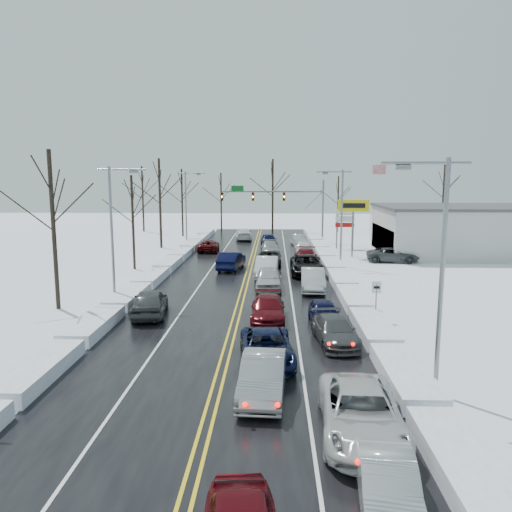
{
  "coord_description": "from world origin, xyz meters",
  "views": [
    {
      "loc": [
        2.24,
        -36.45,
        8.29
      ],
      "look_at": [
        0.91,
        0.22,
        2.5
      ],
      "focal_mm": 35.0,
      "sensor_mm": 36.0,
      "label": 1
    }
  ],
  "objects_px": {
    "flagpole": "(373,196)",
    "dealership_building": "(475,230)",
    "traffic_signal_mast": "(284,200)",
    "oncoming_car_0": "(231,269)",
    "tires_plus_sign": "(353,209)"
  },
  "relations": [
    {
      "from": "flagpole",
      "to": "dealership_building",
      "type": "bearing_deg",
      "value": -53.73
    },
    {
      "from": "traffic_signal_mast",
      "to": "dealership_building",
      "type": "xyz_separation_m",
      "value": [
        20.53,
        -9.99,
        -2.82
      ]
    },
    {
      "from": "oncoming_car_0",
      "to": "dealership_building",
      "type": "bearing_deg",
      "value": -151.14
    },
    {
      "from": "dealership_building",
      "to": "traffic_signal_mast",
      "type": "bearing_deg",
      "value": 154.05
    },
    {
      "from": "dealership_building",
      "to": "oncoming_car_0",
      "type": "bearing_deg",
      "value": -159.05
    },
    {
      "from": "tires_plus_sign",
      "to": "dealership_building",
      "type": "relative_size",
      "value": 0.29
    },
    {
      "from": "traffic_signal_mast",
      "to": "flagpole",
      "type": "distance_m",
      "value": 11.9
    },
    {
      "from": "tires_plus_sign",
      "to": "flagpole",
      "type": "relative_size",
      "value": 0.6
    },
    {
      "from": "flagpole",
      "to": "tires_plus_sign",
      "type": "bearing_deg",
      "value": -108.44
    },
    {
      "from": "dealership_building",
      "to": "flagpole",
      "type": "bearing_deg",
      "value": 126.27
    },
    {
      "from": "flagpole",
      "to": "dealership_building",
      "type": "distance_m",
      "value": 15.24
    },
    {
      "from": "tires_plus_sign",
      "to": "dealership_building",
      "type": "height_order",
      "value": "tires_plus_sign"
    },
    {
      "from": "flagpole",
      "to": "oncoming_car_0",
      "type": "xyz_separation_m",
      "value": [
        -16.81,
        -21.81,
        -5.93
      ]
    },
    {
      "from": "tires_plus_sign",
      "to": "dealership_building",
      "type": "distance_m",
      "value": 13.82
    },
    {
      "from": "flagpole",
      "to": "traffic_signal_mast",
      "type": "bearing_deg",
      "value": -170.27
    }
  ]
}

